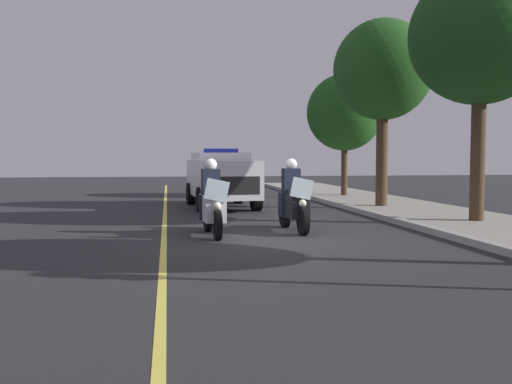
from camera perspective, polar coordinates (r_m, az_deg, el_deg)
The scene contains 9 objects.
ground_plane at distance 11.96m, azimuth 1.37°, elevation -4.84°, with size 80.00×80.00×0.00m, color #28282B.
curb_strip at distance 13.19m, azimuth 18.11°, elevation -3.90°, with size 48.00×0.24×0.15m, color #9E9B93.
lane_stripe_center at distance 11.77m, azimuth -9.35°, elevation -5.00°, with size 48.00×0.12×0.01m, color #E0D14C.
police_motorcycle_lead_left at distance 12.52m, azimuth -4.48°, elevation -1.25°, with size 2.14×0.61×1.72m.
police_motorcycle_lead_right at distance 13.23m, azimuth 3.82°, elevation -0.99°, with size 2.14×0.61×1.72m.
police_suv at distance 19.58m, azimuth -3.56°, elevation 1.55°, with size 5.02×2.34×2.05m.
tree_mid_block at distance 15.99m, azimuth 21.87°, elevation 14.46°, with size 3.64×3.64×6.54m.
tree_far_back at distance 19.79m, azimuth 12.78°, elevation 11.92°, with size 3.34×3.34×6.29m.
tree_behind_suv at distance 24.84m, azimuth 9.01°, elevation 7.98°, with size 3.30×3.30×5.25m.
Camera 1 is at (11.64, -2.13, 1.74)m, focal length 39.35 mm.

